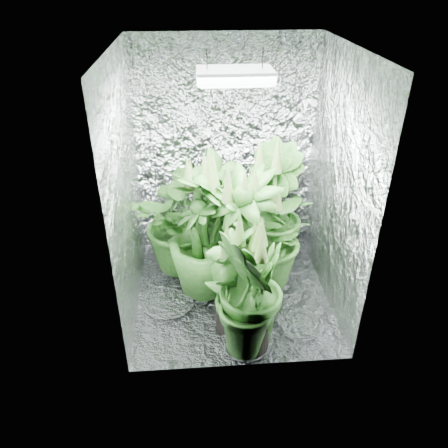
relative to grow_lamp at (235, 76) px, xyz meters
The scene contains 14 objects.
ground 1.83m from the grow_lamp, ahead, with size 1.60×1.60×0.00m, color silver.
walls 0.83m from the grow_lamp, ahead, with size 1.62×1.62×2.00m.
ceiling 0.17m from the grow_lamp, ahead, with size 1.60×1.60×0.01m, color silver.
grow_lamp is the anchor object (origin of this frame).
plant_a 1.44m from the grow_lamp, 134.09° to the left, with size 0.89×0.89×1.06m.
plant_b 1.41m from the grow_lamp, 97.65° to the left, with size 0.75×0.75×1.15m.
plant_c 1.35m from the grow_lamp, 46.12° to the left, with size 0.77×0.77×1.26m.
plant_d 1.29m from the grow_lamp, 162.60° to the left, with size 0.87×0.87×1.20m.
plant_e 1.37m from the grow_lamp, 21.29° to the left, with size 0.91×0.91×1.02m.
plant_f 1.42m from the grow_lamp, 92.53° to the right, with size 0.69×0.69×1.05m.
plant_g 1.46m from the grow_lamp, 84.01° to the right, with size 0.61×0.61×1.12m.
plant_h 1.26m from the grow_lamp, 39.42° to the right, with size 0.89×0.89×1.23m.
circulation_fan 1.84m from the grow_lamp, 44.01° to the left, with size 0.21×0.33×0.40m.
plant_label 1.67m from the grow_lamp, 79.20° to the right, with size 0.05×0.01×0.08m, color white.
Camera 1 is at (-0.30, -2.93, 2.46)m, focal length 35.00 mm.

